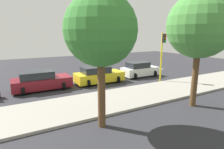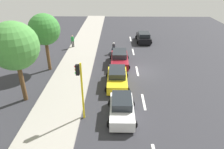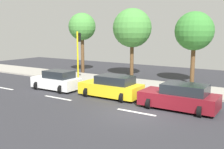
# 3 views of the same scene
# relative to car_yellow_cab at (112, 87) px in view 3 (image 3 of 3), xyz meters

# --- Properties ---
(ground_plane) EXTENTS (40.00, 60.00, 0.10)m
(ground_plane) POSITION_rel_car_yellow_cab_xyz_m (-2.24, -3.08, -0.76)
(ground_plane) COLOR #2D2D33
(sidewalk) EXTENTS (4.00, 60.00, 0.15)m
(sidewalk) POSITION_rel_car_yellow_cab_xyz_m (4.76, -3.08, -0.64)
(sidewalk) COLOR #9E998E
(sidewalk) RESTS_ON ground
(lane_stripe_mid) EXTENTS (0.20, 2.40, 0.01)m
(lane_stripe_mid) POSITION_rel_car_yellow_cab_xyz_m (-2.24, -3.08, -0.71)
(lane_stripe_mid) COLOR white
(lane_stripe_mid) RESTS_ON ground
(lane_stripe_south) EXTENTS (0.20, 2.40, 0.01)m
(lane_stripe_south) POSITION_rel_car_yellow_cab_xyz_m (-2.24, 2.92, -0.71)
(lane_stripe_south) COLOR white
(lane_stripe_south) RESTS_ON ground
(lane_stripe_far_south) EXTENTS (0.20, 2.40, 0.01)m
(lane_stripe_far_south) POSITION_rel_car_yellow_cab_xyz_m (-2.24, 8.92, -0.71)
(lane_stripe_far_south) COLOR white
(lane_stripe_far_south) RESTS_ON ground
(car_yellow_cab) EXTENTS (2.27, 4.34, 1.52)m
(car_yellow_cab) POSITION_rel_car_yellow_cab_xyz_m (0.00, 0.00, 0.00)
(car_yellow_cab) COLOR yellow
(car_yellow_cab) RESTS_ON ground
(car_maroon) EXTENTS (2.35, 4.45, 1.52)m
(car_maroon) POSITION_rel_car_yellow_cab_xyz_m (-0.30, -4.92, 0.00)
(car_maroon) COLOR maroon
(car_maroon) RESTS_ON ground
(car_white) EXTENTS (2.18, 3.85, 1.52)m
(car_white) POSITION_rel_car_yellow_cab_xyz_m (-0.32, 4.88, -0.00)
(car_white) COLOR white
(car_white) RESTS_ON ground
(traffic_light_corner) EXTENTS (0.49, 0.24, 4.50)m
(traffic_light_corner) POSITION_rel_car_yellow_cab_xyz_m (2.61, 5.10, 2.22)
(traffic_light_corner) COLOR yellow
(traffic_light_corner) RESTS_ON ground
(street_tree_south) EXTENTS (2.94, 2.94, 6.49)m
(street_tree_south) POSITION_rel_car_yellow_cab_xyz_m (7.73, 8.80, 4.25)
(street_tree_south) COLOR brown
(street_tree_south) RESTS_ON ground
(street_tree_north) EXTENTS (3.75, 3.75, 6.71)m
(street_tree_north) POSITION_rel_car_yellow_cab_xyz_m (7.88, 2.73, 4.10)
(street_tree_north) COLOR brown
(street_tree_north) RESTS_ON ground
(street_tree_center) EXTENTS (3.24, 3.24, 6.16)m
(street_tree_center) POSITION_rel_car_yellow_cab_xyz_m (7.52, -3.35, 3.79)
(street_tree_center) COLOR brown
(street_tree_center) RESTS_ON ground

